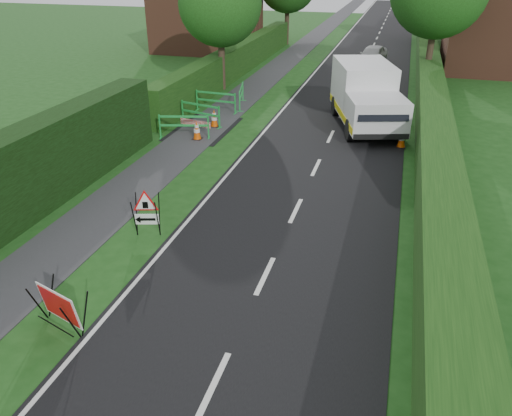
# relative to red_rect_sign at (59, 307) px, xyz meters

# --- Properties ---
(ground) EXTENTS (120.00, 120.00, 0.00)m
(ground) POSITION_rel_red_rect_sign_xyz_m (1.01, 1.93, -0.55)
(ground) COLOR #184313
(ground) RESTS_ON ground
(road_surface) EXTENTS (6.00, 90.00, 0.02)m
(road_surface) POSITION_rel_red_rect_sign_xyz_m (3.51, 36.93, -0.54)
(road_surface) COLOR black
(road_surface) RESTS_ON ground
(footpath) EXTENTS (2.00, 90.00, 0.02)m
(footpath) POSITION_rel_red_rect_sign_xyz_m (-1.99, 36.93, -0.54)
(footpath) COLOR #2D2D30
(footpath) RESTS_ON ground
(hedge_west_far) EXTENTS (1.00, 24.00, 1.80)m
(hedge_west_far) POSITION_rel_red_rect_sign_xyz_m (-3.99, 23.93, -0.55)
(hedge_west_far) COLOR #14380F
(hedge_west_far) RESTS_ON ground
(hedge_east) EXTENTS (1.20, 50.00, 1.50)m
(hedge_east) POSITION_rel_red_rect_sign_xyz_m (7.51, 17.93, -0.55)
(hedge_east) COLOR #14380F
(hedge_east) RESTS_ON ground
(house_west) EXTENTS (7.50, 7.40, 7.88)m
(house_west) POSITION_rel_red_rect_sign_xyz_m (-8.99, 31.93, 2.35)
(house_west) COLOR brown
(house_west) RESTS_ON ground
(house_east_a) EXTENTS (7.50, 7.40, 7.88)m
(house_east_a) POSITION_rel_red_rect_sign_xyz_m (12.01, 29.93, 2.35)
(house_east_a) COLOR brown
(house_east_a) RESTS_ON ground
(house_east_b) EXTENTS (7.50, 7.40, 7.88)m
(house_east_b) POSITION_rel_red_rect_sign_xyz_m (13.01, 43.93, 2.35)
(house_east_b) COLOR brown
(house_east_b) RESTS_ON ground
(tree_nw) EXTENTS (4.40, 4.40, 6.70)m
(tree_nw) POSITION_rel_red_rect_sign_xyz_m (-3.59, 19.93, 3.94)
(tree_nw) COLOR #2D2116
(tree_nw) RESTS_ON ground
(red_rect_sign) EXTENTS (1.26, 0.98, 0.95)m
(red_rect_sign) POSITION_rel_red_rect_sign_xyz_m (0.00, 0.00, 0.00)
(red_rect_sign) COLOR black
(red_rect_sign) RESTS_ON ground
(triangle_sign) EXTENTS (0.97, 0.97, 1.15)m
(triangle_sign) POSITION_rel_red_rect_sign_xyz_m (-0.07, 3.88, 0.25)
(triangle_sign) COLOR black
(triangle_sign) RESTS_ON ground
(works_van) EXTENTS (3.81, 6.11, 2.61)m
(works_van) POSITION_rel_red_rect_sign_xyz_m (4.67, 15.38, 0.84)
(works_van) COLOR silver
(works_van) RESTS_ON ground
(traffic_cone_0) EXTENTS (0.38, 0.38, 0.79)m
(traffic_cone_0) POSITION_rel_red_rect_sign_xyz_m (6.37, 12.95, -0.15)
(traffic_cone_0) COLOR black
(traffic_cone_0) RESTS_ON ground
(traffic_cone_1) EXTENTS (0.38, 0.38, 0.79)m
(traffic_cone_1) POSITION_rel_red_rect_sign_xyz_m (5.86, 15.95, -0.15)
(traffic_cone_1) COLOR black
(traffic_cone_1) RESTS_ON ground
(traffic_cone_2) EXTENTS (0.38, 0.38, 0.79)m
(traffic_cone_2) POSITION_rel_red_rect_sign_xyz_m (6.20, 17.19, -0.15)
(traffic_cone_2) COLOR black
(traffic_cone_2) RESTS_ON ground
(traffic_cone_3) EXTENTS (0.38, 0.38, 0.79)m
(traffic_cone_3) POSITION_rel_red_rect_sign_xyz_m (-1.74, 11.60, -0.15)
(traffic_cone_3) COLOR black
(traffic_cone_3) RESTS_ON ground
(traffic_cone_4) EXTENTS (0.38, 0.38, 0.79)m
(traffic_cone_4) POSITION_rel_red_rect_sign_xyz_m (-1.64, 13.37, -0.15)
(traffic_cone_4) COLOR black
(traffic_cone_4) RESTS_ON ground
(ped_barrier_0) EXTENTS (2.08, 0.87, 1.00)m
(ped_barrier_0) POSITION_rel_red_rect_sign_xyz_m (-2.30, 11.60, 0.09)
(ped_barrier_0) COLOR green
(ped_barrier_0) RESTS_ON ground
(ped_barrier_1) EXTENTS (2.08, 0.85, 1.00)m
(ped_barrier_1) POSITION_rel_red_rect_sign_xyz_m (-2.31, 13.43, 0.09)
(ped_barrier_1) COLOR green
(ped_barrier_1) RESTS_ON ground
(ped_barrier_2) EXTENTS (2.08, 0.48, 1.00)m
(ped_barrier_2) POSITION_rel_red_rect_sign_xyz_m (-2.36, 15.55, 0.09)
(ped_barrier_2) COLOR green
(ped_barrier_2) RESTS_ON ground
(ped_barrier_3) EXTENTS (0.80, 2.09, 1.00)m
(ped_barrier_3) POSITION_rel_red_rect_sign_xyz_m (-1.50, 16.87, 0.09)
(ped_barrier_3) COLOR green
(ped_barrier_3) RESTS_ON ground
(redwhite_plank) EXTENTS (1.48, 0.34, 0.25)m
(redwhite_plank) POSITION_rel_red_rect_sign_xyz_m (-2.09, 12.31, -0.55)
(redwhite_plank) COLOR red
(redwhite_plank) RESTS_ON ground
(hatchback_car) EXTENTS (2.10, 3.94, 1.28)m
(hatchback_car) POSITION_rel_red_rect_sign_xyz_m (3.97, 29.20, 0.09)
(hatchback_car) COLOR silver
(hatchback_car) RESTS_ON ground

